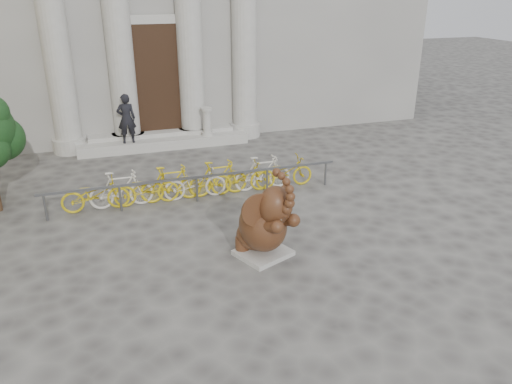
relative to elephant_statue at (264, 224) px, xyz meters
name	(u,v)px	position (x,y,z in m)	size (l,w,h in m)	color
ground	(237,281)	(-0.84, -0.77, -0.76)	(80.00, 80.00, 0.00)	#474442
entrance_steps	(164,142)	(-0.84, 8.63, -0.58)	(6.00, 1.20, 0.36)	#A8A59E
elephant_statue	(264,224)	(0.00, 0.00, 0.00)	(1.41, 1.66, 2.09)	#A8A59E
bike_rack	(195,181)	(-0.75, 3.59, -0.26)	(8.00, 0.53, 1.00)	slate
pedestrian	(126,119)	(-2.10, 8.28, 0.45)	(0.62, 0.41, 1.70)	black
balustrade_post	(207,123)	(0.70, 8.33, 0.07)	(0.41, 0.41, 1.01)	#A8A59E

